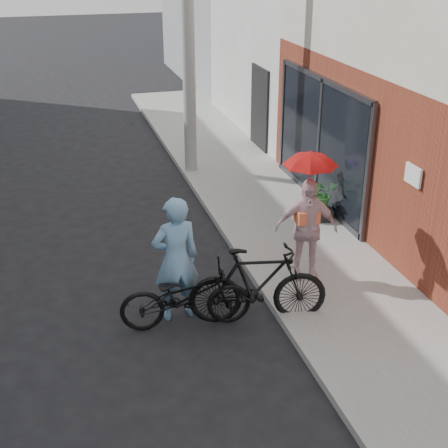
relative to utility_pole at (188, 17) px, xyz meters
name	(u,v)px	position (x,y,z in m)	size (l,w,h in m)	color
ground	(213,318)	(-1.10, -6.00, -3.50)	(80.00, 80.00, 0.00)	black
sidewalk	(296,239)	(1.00, -4.00, -3.44)	(2.20, 24.00, 0.12)	gray
curb	(235,247)	(-0.16, -4.00, -3.44)	(0.12, 24.00, 0.12)	#9E9E99
utility_pole	(188,17)	(0.00, 0.00, 0.00)	(0.28, 0.28, 7.00)	#9E9E99
officer	(176,259)	(-1.57, -5.79, -2.56)	(0.68, 0.45, 1.87)	#72A4CB
bike_left	(186,296)	(-1.51, -6.07, -3.01)	(0.64, 1.85, 0.97)	black
bike_right	(258,285)	(-0.50, -6.23, -2.91)	(0.55, 1.96, 1.18)	black
kimono_woman	(306,229)	(0.57, -5.38, -2.56)	(0.96, 0.40, 1.65)	beige
parasol	(311,157)	(0.57, -5.38, -1.39)	(0.78, 0.78, 0.69)	red
planter	(321,213)	(1.75, -3.41, -3.27)	(0.42, 0.42, 0.22)	black
potted_plant	(322,193)	(1.75, -3.41, -2.86)	(0.53, 0.46, 0.58)	#2F6D2B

